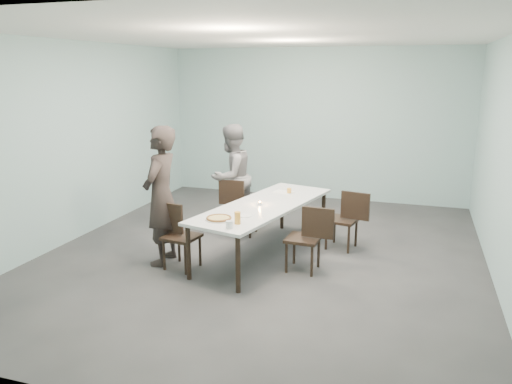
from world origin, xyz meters
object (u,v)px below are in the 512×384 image
(chair_far_left, at_px, (238,203))
(water_tumbler, at_px, (229,225))
(table, at_px, (264,208))
(chair_far_right, at_px, (347,216))
(diner_far, at_px, (231,177))
(diner_near, at_px, (161,196))
(side_plate, at_px, (245,216))
(chair_near_right, at_px, (309,234))
(chair_near_left, at_px, (176,231))
(beer_glass, at_px, (238,218))
(pizza, at_px, (219,218))
(tealight, at_px, (260,203))
(amber_tumbler, at_px, (289,191))

(chair_far_left, distance_m, water_tumbler, 2.07)
(table, xyz_separation_m, water_tumbler, (-0.07, -1.17, 0.10))
(chair_far_right, bearing_deg, diner_far, -2.12)
(chair_far_left, height_order, diner_near, diner_near)
(table, distance_m, chair_far_left, 1.06)
(chair_far_right, relative_size, side_plate, 4.83)
(chair_near_right, distance_m, side_plate, 0.87)
(chair_far_right, relative_size, water_tumbler, 9.67)
(chair_far_left, bearing_deg, chair_near_left, -102.16)
(beer_glass, bearing_deg, table, 88.06)
(table, xyz_separation_m, diner_far, (-0.89, 1.08, 0.17))
(chair_far_left, xyz_separation_m, side_plate, (0.61, -1.43, 0.25))
(chair_far_left, relative_size, side_plate, 4.83)
(diner_far, height_order, water_tumbler, diner_far)
(chair_near_right, relative_size, side_plate, 4.83)
(diner_far, bearing_deg, pizza, 37.45)
(diner_far, xyz_separation_m, beer_glass, (0.86, -2.05, -0.04))
(chair_near_right, height_order, tealight, chair_near_right)
(table, height_order, chair_far_left, chair_far_left)
(diner_far, bearing_deg, chair_far_left, 58.66)
(diner_far, height_order, beer_glass, diner_far)
(tealight, bearing_deg, water_tumbler, -91.20)
(side_plate, xyz_separation_m, tealight, (0.02, 0.58, 0.02))
(chair_near_left, bearing_deg, amber_tumbler, 60.97)
(chair_near_left, height_order, pizza, chair_near_left)
(side_plate, bearing_deg, chair_near_right, 18.80)
(chair_far_left, xyz_separation_m, chair_near_right, (1.40, -1.16, 0.00))
(beer_glass, height_order, water_tumbler, beer_glass)
(table, height_order, diner_far, diner_far)
(chair_near_left, xyz_separation_m, side_plate, (0.91, 0.14, 0.25))
(chair_near_left, distance_m, diner_near, 0.51)
(chair_near_left, distance_m, side_plate, 0.95)
(water_tumbler, bearing_deg, chair_near_right, 45.12)
(chair_far_right, height_order, tealight, chair_far_right)
(chair_near_right, xyz_separation_m, tealight, (-0.77, 0.31, 0.27))
(table, bearing_deg, chair_far_left, 130.29)
(chair_far_left, relative_size, chair_near_right, 1.00)
(chair_near_left, height_order, chair_far_right, same)
(pizza, height_order, tealight, tealight)
(table, height_order, beer_glass, beer_glass)
(chair_near_right, height_order, side_plate, chair_near_right)
(water_tumbler, relative_size, tealight, 1.61)
(chair_near_right, bearing_deg, beer_glass, 41.87)
(table, relative_size, water_tumbler, 30.42)
(table, relative_size, chair_near_right, 3.15)
(diner_near, bearing_deg, diner_far, 165.69)
(chair_near_right, relative_size, amber_tumbler, 10.88)
(pizza, bearing_deg, side_plate, 44.70)
(side_plate, distance_m, amber_tumbler, 1.37)
(chair_far_left, bearing_deg, chair_far_right, -7.26)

